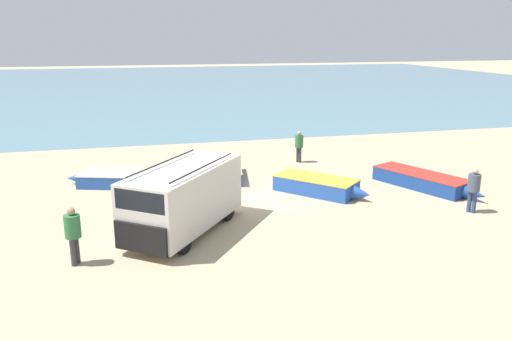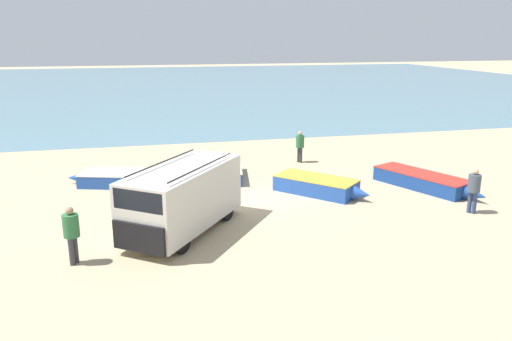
# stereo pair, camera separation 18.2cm
# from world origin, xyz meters

# --- Properties ---
(ground_plane) EXTENTS (200.00, 200.00, 0.00)m
(ground_plane) POSITION_xyz_m (0.00, 0.00, 0.00)
(ground_plane) COLOR tan
(sea_water) EXTENTS (120.00, 80.00, 0.01)m
(sea_water) POSITION_xyz_m (0.00, 52.00, 0.00)
(sea_water) COLOR slate
(sea_water) RESTS_ON ground_plane
(parked_van) EXTENTS (4.63, 5.29, 2.43)m
(parked_van) POSITION_xyz_m (-2.61, -2.64, 1.26)
(parked_van) COLOR beige
(parked_van) RESTS_ON ground_plane
(fishing_rowboat_0) EXTENTS (1.74, 3.97, 0.62)m
(fishing_rowboat_0) POSITION_xyz_m (0.15, 3.78, 0.31)
(fishing_rowboat_0) COLOR navy
(fishing_rowboat_0) RESTS_ON ground_plane
(fishing_rowboat_1) EXTENTS (3.07, 5.18, 0.65)m
(fishing_rowboat_1) POSITION_xyz_m (8.33, -0.05, 0.33)
(fishing_rowboat_1) COLOR navy
(fishing_rowboat_1) RESTS_ON ground_plane
(fishing_rowboat_2) EXTENTS (3.64, 3.85, 0.68)m
(fishing_rowboat_2) POSITION_xyz_m (3.48, 0.34, 0.34)
(fishing_rowboat_2) COLOR #234CA3
(fishing_rowboat_2) RESTS_ON ground_plane
(fishing_rowboat_3) EXTENTS (4.38, 2.66, 0.60)m
(fishing_rowboat_3) POSITION_xyz_m (-4.99, 3.71, 0.30)
(fishing_rowboat_3) COLOR #234CA3
(fishing_rowboat_3) RESTS_ON ground_plane
(fisherman_0) EXTENTS (0.42, 0.42, 1.60)m
(fisherman_0) POSITION_xyz_m (-1.94, 2.02, 0.96)
(fisherman_0) COLOR navy
(fisherman_0) RESTS_ON ground_plane
(fisherman_1) EXTENTS (0.45, 0.45, 1.70)m
(fisherman_1) POSITION_xyz_m (4.39, 5.75, 1.01)
(fisherman_1) COLOR #38383D
(fisherman_1) RESTS_ON ground_plane
(fisherman_2) EXTENTS (0.46, 0.46, 1.76)m
(fisherman_2) POSITION_xyz_m (8.31, -3.35, 1.05)
(fisherman_2) COLOR navy
(fisherman_2) RESTS_ON ground_plane
(fisherman_3) EXTENTS (0.47, 0.47, 1.80)m
(fisherman_3) POSITION_xyz_m (-6.04, -4.45, 1.07)
(fisherman_3) COLOR #38383D
(fisherman_3) RESTS_ON ground_plane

